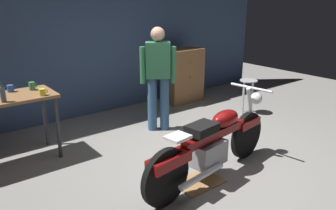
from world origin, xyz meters
The scene contains 12 objects.
ground_plane centered at (0.00, 0.00, 0.00)m, with size 12.00×12.00×0.00m, color gray.
back_wall centered at (0.00, 2.80, 1.55)m, with size 8.00×0.12×3.10m, color #384C70.
workbench centered at (-2.00, 1.62, 0.79)m, with size 1.30×0.64×0.90m.
motorcycle centered at (-0.15, -0.30, 0.45)m, with size 2.18×0.68×1.00m.
person_standing centered at (0.25, 1.35, 0.93)m, with size 0.48×0.40×1.67m.
shop_stool centered at (2.06, 0.99, 0.50)m, with size 0.32×0.32×0.64m.
wooden_dresser centered at (1.58, 2.30, 0.55)m, with size 0.80×0.47×1.10m.
drip_tray centered at (-0.36, -0.30, 0.01)m, with size 0.56×0.40×0.01m, color olive.
mug_blue_enamel centered at (-1.82, 1.82, 0.95)m, with size 0.11×0.08×0.09m.
mug_green_speckled centered at (-1.56, 1.74, 0.95)m, with size 0.12×0.08×0.11m.
mug_yellow_tall centered at (-1.54, 1.39, 0.94)m, with size 0.11×0.08×0.09m.
bottle centered at (-2.00, 1.39, 1.00)m, with size 0.06×0.06×0.24m.
Camera 1 is at (-2.78, -2.81, 2.10)m, focal length 35.58 mm.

